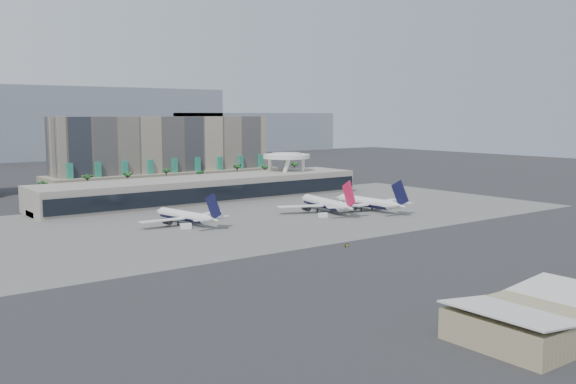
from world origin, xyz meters
TOP-DOWN VIEW (x-y plane):
  - ground at (0.00, 0.00)m, footprint 900.00×900.00m
  - apron_pad at (0.00, 55.00)m, footprint 260.00×130.00m
  - mountain_ridge at (27.88, 470.00)m, footprint 680.00×60.00m
  - hotel at (10.00, 174.41)m, footprint 140.00×30.00m
  - terminal at (0.00, 109.84)m, footprint 170.00×32.50m
  - saucer_structure at (55.00, 116.00)m, footprint 26.00×26.00m
  - palm_row at (7.00, 145.00)m, footprint 157.80×2.80m
  - hangar_left at (-45.00, -102.00)m, footprint 36.65×22.60m
  - airliner_left at (-40.97, 53.92)m, footprint 38.73×40.20m
  - airliner_centre at (24.14, 45.79)m, footprint 44.23×45.90m
  - airliner_right at (42.18, 37.36)m, footprint 43.58×44.87m
  - service_vehicle_a at (-45.44, 45.25)m, footprint 4.68×3.40m
  - service_vehicle_b at (13.79, 35.06)m, footprint 4.12×3.13m
  - taxiway_sign at (-18.81, -15.88)m, footprint 2.01×0.84m

SIDE VIEW (x-z plane):
  - ground at x=0.00m, z-range 0.00..0.00m
  - apron_pad at x=0.00m, z-range 0.00..0.06m
  - taxiway_sign at x=-18.81m, z-range 0.00..0.91m
  - service_vehicle_b at x=13.79m, z-range 0.00..1.88m
  - service_vehicle_a at x=-45.44m, z-range 0.00..2.06m
  - hangar_left at x=-45.00m, z-range -0.58..6.98m
  - airliner_left at x=-40.97m, z-range -3.46..10.51m
  - airliner_right at x=42.18m, z-range -3.84..11.65m
  - airliner_centre at x=24.14m, z-range -3.95..12.00m
  - terminal at x=0.00m, z-range -0.73..13.77m
  - palm_row at x=7.00m, z-range 3.95..17.05m
  - hotel at x=10.00m, z-range -4.19..37.81m
  - saucer_structure at x=55.00m, z-range 7.51..29.40m
  - mountain_ridge at x=27.88m, z-range -5.11..64.89m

